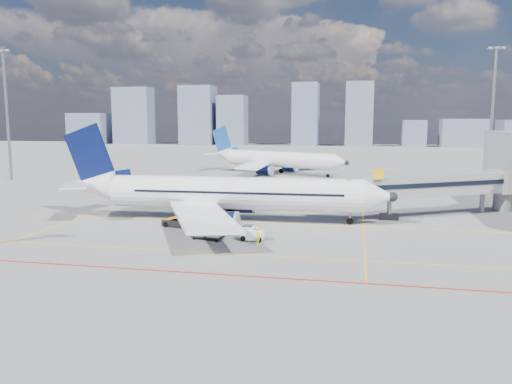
% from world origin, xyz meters
% --- Properties ---
extents(ground, '(420.00, 420.00, 0.00)m').
position_xyz_m(ground, '(0.00, 0.00, 0.00)').
color(ground, gray).
rests_on(ground, ground).
extents(apron_markings, '(90.00, 35.12, 0.01)m').
position_xyz_m(apron_markings, '(-0.58, -3.91, 0.01)').
color(apron_markings, '#FFB60D').
rests_on(apron_markings, ground).
extents(jet_bridge, '(23.55, 15.78, 6.30)m').
position_xyz_m(jet_bridge, '(23.51, 16.91, 3.74)').
color(jet_bridge, gray).
rests_on(jet_bridge, ground).
extents(floodlight_mast_nw, '(3.20, 0.61, 25.45)m').
position_xyz_m(floodlight_mast_nw, '(-55.00, 40.00, 13.59)').
color(floodlight_mast_nw, slate).
rests_on(floodlight_mast_nw, ground).
extents(floodlight_mast_ne, '(3.20, 0.61, 25.45)m').
position_xyz_m(floodlight_mast_ne, '(38.00, 55.00, 13.59)').
color(floodlight_mast_ne, slate).
rests_on(floodlight_mast_ne, ground).
extents(distant_skyline, '(251.63, 15.56, 29.32)m').
position_xyz_m(distant_skyline, '(-18.89, 190.00, 11.79)').
color(distant_skyline, slate).
rests_on(distant_skyline, ground).
extents(main_aircraft, '(39.99, 34.83, 11.65)m').
position_xyz_m(main_aircraft, '(-2.63, 8.48, 3.22)').
color(main_aircraft, white).
rests_on(main_aircraft, ground).
extents(second_aircraft, '(34.03, 28.69, 10.68)m').
position_xyz_m(second_aircraft, '(-5.21, 61.69, 3.23)').
color(second_aircraft, white).
rests_on(second_aircraft, ground).
extents(baggage_tug, '(2.26, 1.40, 1.54)m').
position_xyz_m(baggage_tug, '(3.02, -0.79, 0.74)').
color(baggage_tug, white).
rests_on(baggage_tug, ground).
extents(cargo_dolly, '(3.35, 1.88, 1.74)m').
position_xyz_m(cargo_dolly, '(-1.35, -1.08, 0.95)').
color(cargo_dolly, black).
rests_on(cargo_dolly, ground).
extents(belt_loader, '(6.00, 2.48, 2.41)m').
position_xyz_m(belt_loader, '(-5.84, 3.84, 0.62)').
color(belt_loader, black).
rests_on(belt_loader, ground).
extents(ramp_worker, '(0.47, 0.67, 1.74)m').
position_xyz_m(ramp_worker, '(4.04, -2.38, 0.87)').
color(ramp_worker, '#F4FF1A').
rests_on(ramp_worker, ground).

